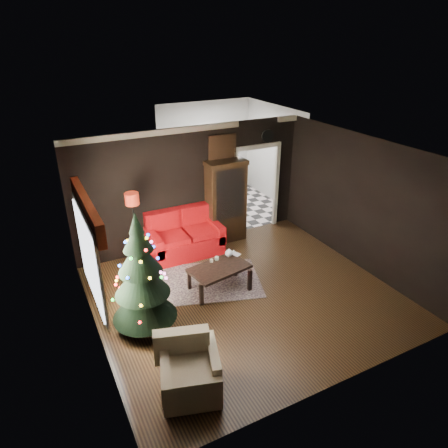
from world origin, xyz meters
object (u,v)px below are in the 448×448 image
floor_lamp (136,234)px  coffee_table (219,278)px  armchair (190,368)px  wall_clock (267,136)px  curio_cabinet (226,203)px  kitchen_table (223,201)px  christmas_tree (141,275)px  teapot (229,253)px  loveseat (185,234)px

floor_lamp → coffee_table: size_ratio=1.62×
armchair → wall_clock: 5.93m
curio_cabinet → wall_clock: 1.88m
kitchen_table → wall_clock: bearing=-66.3°
armchair → wall_clock: size_ratio=2.65×
curio_cabinet → kitchen_table: curio_cabinet is taller
wall_clock → christmas_tree: bearing=-147.9°
curio_cabinet → christmas_tree: 3.57m
floor_lamp → teapot: bearing=-38.2°
loveseat → christmas_tree: (-1.58, -2.07, 0.55)m
curio_cabinet → loveseat: bearing=-169.2°
loveseat → kitchen_table: (1.80, 1.65, -0.12)m
coffee_table → teapot: (0.35, 0.27, 0.34)m
loveseat → armchair: size_ratio=2.01×
curio_cabinet → coffee_table: size_ratio=1.68×
christmas_tree → curio_cabinet: bearing=40.0°
curio_cabinet → coffee_table: bearing=-120.6°
curio_cabinet → floor_lamp: 2.34m
curio_cabinet → christmas_tree: christmas_tree is taller
christmas_tree → loveseat: bearing=52.6°
floor_lamp → teapot: (1.55, -1.22, -0.23)m
curio_cabinet → wall_clock: bearing=8.5°
kitchen_table → loveseat: bearing=-137.5°
floor_lamp → christmas_tree: christmas_tree is taller
loveseat → curio_cabinet: (1.15, 0.22, 0.45)m
loveseat → teapot: bearing=-74.1°
christmas_tree → teapot: 2.14m
floor_lamp → armchair: (-0.29, -3.57, -0.37)m
curio_cabinet → wall_clock: (1.20, 0.18, 1.43)m
floor_lamp → coffee_table: bearing=-51.2°
teapot → wall_clock: 3.19m
wall_clock → kitchen_table: size_ratio=0.43×
loveseat → armchair: bearing=-111.1°
floor_lamp → loveseat: bearing=8.0°
christmas_tree → armchair: (0.14, -1.66, -0.59)m
wall_clock → armchair: bearing=-132.5°
armchair → wall_clock: bearing=64.7°
coffee_table → christmas_tree: bearing=-165.5°
wall_clock → teapot: bearing=-137.7°
loveseat → wall_clock: (2.35, 0.40, 1.88)m
floor_lamp → teapot: 1.98m
christmas_tree → teapot: size_ratio=11.91×
kitchen_table → floor_lamp: bearing=-148.5°
coffee_table → wall_clock: size_ratio=3.52×
floor_lamp → armchair: 3.60m
kitchen_table → christmas_tree: bearing=-132.3°
floor_lamp → kitchen_table: (2.95, 1.81, -0.45)m
loveseat → teapot: (0.39, -1.38, 0.10)m
coffee_table → armchair: bearing=-125.5°
christmas_tree → floor_lamp: bearing=77.3°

